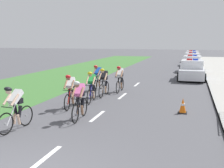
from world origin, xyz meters
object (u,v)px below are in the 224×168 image
(police_car_second, at_px, (192,64))
(police_car_furthest, at_px, (192,57))
(cyclist_lead, at_px, (15,107))
(cyclist_second, at_px, (79,99))
(cyclist_fifth, at_px, (104,82))
(cyclist_sixth, at_px, (120,79))
(cyclist_third, at_px, (70,91))
(cyclist_fourth, at_px, (91,86))
(police_car_third, at_px, (192,60))
(police_car_nearest, at_px, (192,70))
(cyclist_seventh, at_px, (98,77))
(traffic_cone_near, at_px, (183,106))

(police_car_second, bearing_deg, police_car_furthest, 90.00)
(cyclist_lead, distance_m, police_car_furthest, 31.35)
(cyclist_second, relative_size, cyclist_fifth, 1.00)
(cyclist_fifth, distance_m, cyclist_sixth, 1.52)
(cyclist_third, xyz_separation_m, cyclist_fourth, (0.48, 1.33, 0.00))
(police_car_second, xyz_separation_m, police_car_third, (0.00, 5.98, 0.00))
(cyclist_second, xyz_separation_m, police_car_nearest, (4.04, 12.20, -0.11))
(cyclist_second, xyz_separation_m, police_car_furthest, (4.04, 29.11, -0.11))
(cyclist_sixth, relative_size, police_car_furthest, 0.39)
(cyclist_fourth, distance_m, police_car_nearest, 10.47)
(cyclist_lead, height_order, cyclist_seventh, same)
(traffic_cone_near, bearing_deg, cyclist_third, -173.25)
(police_car_second, distance_m, police_car_furthest, 11.33)
(police_car_furthest, bearing_deg, cyclist_lead, -100.31)
(cyclist_fifth, height_order, police_car_second, police_car_second)
(cyclist_fifth, xyz_separation_m, cyclist_sixth, (0.50, 1.44, 0.00))
(cyclist_seventh, bearing_deg, police_car_furthest, 76.89)
(cyclist_fifth, bearing_deg, cyclist_sixth, 70.68)
(cyclist_sixth, xyz_separation_m, police_car_furthest, (3.99, 23.38, -0.11))
(police_car_nearest, xyz_separation_m, police_car_second, (-0.00, 5.59, 0.00))
(cyclist_seventh, bearing_deg, cyclist_sixth, -6.27)
(cyclist_second, relative_size, police_car_third, 0.39)
(cyclist_second, bearing_deg, cyclist_third, 125.85)
(cyclist_fifth, bearing_deg, traffic_cone_near, -28.35)
(cyclist_lead, relative_size, cyclist_fourth, 1.00)
(cyclist_third, relative_size, police_car_second, 0.38)
(cyclist_third, bearing_deg, traffic_cone_near, 6.75)
(cyclist_fifth, height_order, police_car_third, police_car_third)
(police_car_second, bearing_deg, cyclist_fourth, -107.18)
(cyclist_sixth, bearing_deg, cyclist_seventh, 173.73)
(cyclist_second, height_order, cyclist_seventh, same)
(cyclist_fourth, distance_m, police_car_furthest, 26.71)
(cyclist_fourth, xyz_separation_m, police_car_furthest, (4.63, 26.31, -0.11))
(cyclist_fourth, distance_m, cyclist_sixth, 2.99)
(police_car_third, bearing_deg, traffic_cone_near, -90.85)
(police_car_third, bearing_deg, police_car_nearest, -90.00)
(cyclist_seventh, relative_size, police_car_third, 0.39)
(cyclist_lead, height_order, police_car_nearest, police_car_nearest)
(cyclist_fifth, height_order, cyclist_seventh, same)
(cyclist_fifth, distance_m, cyclist_seventh, 1.84)
(cyclist_second, distance_m, police_car_furthest, 29.39)
(cyclist_second, xyz_separation_m, cyclist_sixth, (0.05, 5.73, 0.00))
(cyclist_sixth, distance_m, traffic_cone_near, 5.22)
(cyclist_third, relative_size, cyclist_sixth, 1.00)
(cyclist_third, bearing_deg, cyclist_second, -54.15)
(traffic_cone_near, bearing_deg, police_car_nearest, 88.19)
(cyclist_second, height_order, cyclist_fifth, same)
(police_car_furthest, bearing_deg, cyclist_fifth, -100.26)
(police_car_nearest, bearing_deg, cyclist_seventh, -130.60)
(cyclist_third, xyz_separation_m, police_car_nearest, (5.11, 10.72, -0.11))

